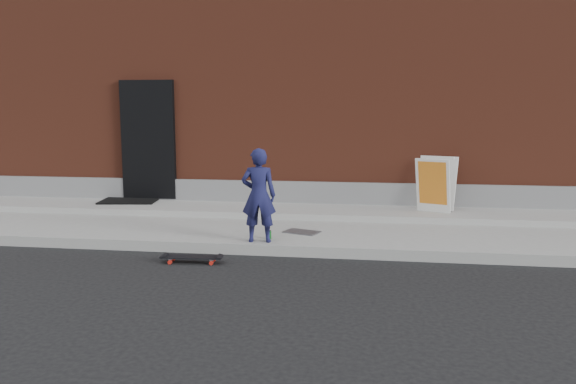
% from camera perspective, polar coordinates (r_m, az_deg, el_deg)
% --- Properties ---
extents(ground, '(80.00, 80.00, 0.00)m').
position_cam_1_polar(ground, '(7.71, -3.98, -6.45)').
color(ground, black).
rests_on(ground, ground).
extents(sidewalk, '(20.00, 3.00, 0.15)m').
position_cam_1_polar(sidewalk, '(9.13, -1.97, -3.62)').
color(sidewalk, gray).
rests_on(sidewalk, ground).
extents(apron, '(20.00, 1.20, 0.10)m').
position_cam_1_polar(apron, '(9.97, -1.04, -1.86)').
color(apron, gray).
rests_on(apron, sidewalk).
extents(building, '(20.00, 8.10, 5.00)m').
position_cam_1_polar(building, '(14.38, 1.98, 10.45)').
color(building, maroon).
rests_on(building, ground).
extents(child, '(0.50, 0.36, 1.30)m').
position_cam_1_polar(child, '(7.72, -3.00, -0.34)').
color(child, '#171842').
rests_on(child, sidewalk).
extents(skateboard, '(0.79, 0.26, 0.09)m').
position_cam_1_polar(skateboard, '(7.42, -9.73, -6.57)').
color(skateboard, red).
rests_on(skateboard, ground).
extents(pizza_sign, '(0.77, 0.83, 0.94)m').
position_cam_1_polar(pizza_sign, '(9.87, 14.80, 0.81)').
color(pizza_sign, white).
rests_on(pizza_sign, apron).
extents(soda_can, '(0.08, 0.08, 0.12)m').
position_cam_1_polar(soda_can, '(8.00, -1.93, -4.36)').
color(soda_can, '#1C8C2D').
rests_on(soda_can, sidewalk).
extents(doormat, '(1.14, 0.97, 0.03)m').
position_cam_1_polar(doormat, '(11.07, -15.77, -0.82)').
color(doormat, black).
rests_on(doormat, apron).
extents(utility_plate, '(0.59, 0.48, 0.02)m').
position_cam_1_polar(utility_plate, '(8.41, 1.41, -4.08)').
color(utility_plate, '#59595E').
rests_on(utility_plate, sidewalk).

